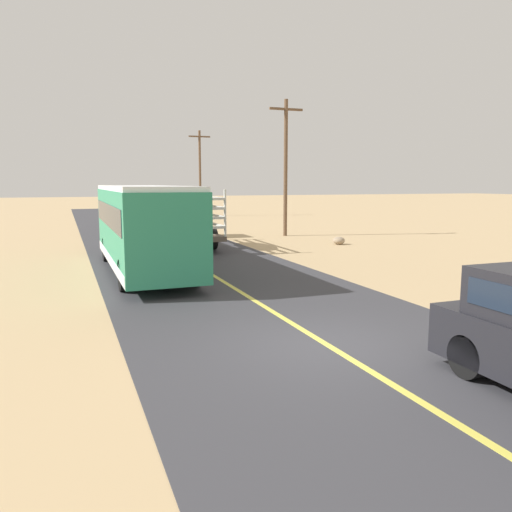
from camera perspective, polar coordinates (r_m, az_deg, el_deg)
ground_plane at (r=10.75m, az=7.91°, el=-9.91°), size 240.00×240.00×0.00m
road_surface at (r=10.74m, az=7.91°, el=-9.86°), size 8.00×120.00×0.02m
road_centre_line at (r=10.74m, az=7.91°, el=-9.80°), size 0.16×117.60×0.00m
livestock_truck at (r=29.61m, az=-9.41°, el=5.13°), size 2.53×9.70×3.02m
bus at (r=19.26m, az=-12.58°, el=3.31°), size 2.54×10.00×3.21m
car_far at (r=46.85m, az=-11.99°, el=5.30°), size 1.90×4.62×1.93m
power_pole_mid at (r=32.18m, az=3.35°, el=10.31°), size 2.20×0.24×8.43m
power_pole_far at (r=52.21m, az=-6.33°, el=9.53°), size 2.20×0.24×8.54m
boulder_near_shoulder at (r=28.03m, az=9.31°, el=1.73°), size 0.65×0.66×0.42m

